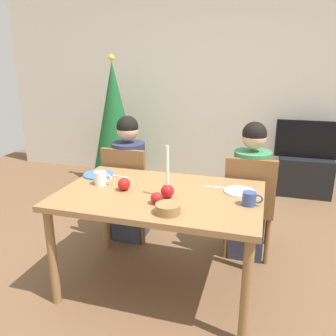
% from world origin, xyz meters
% --- Properties ---
extents(ground_plane, '(7.68, 7.68, 0.00)m').
position_xyz_m(ground_plane, '(0.00, 0.00, 0.00)').
color(ground_plane, brown).
extents(back_wall, '(6.40, 0.10, 2.60)m').
position_xyz_m(back_wall, '(0.00, 2.60, 1.30)').
color(back_wall, beige).
rests_on(back_wall, ground).
extents(dining_table, '(1.40, 0.90, 0.75)m').
position_xyz_m(dining_table, '(0.00, 0.00, 0.67)').
color(dining_table, olive).
rests_on(dining_table, ground).
extents(chair_left, '(0.40, 0.40, 0.90)m').
position_xyz_m(chair_left, '(-0.50, 0.61, 0.51)').
color(chair_left, brown).
rests_on(chair_left, ground).
extents(chair_right, '(0.40, 0.40, 0.90)m').
position_xyz_m(chair_right, '(0.59, 0.61, 0.51)').
color(chair_right, brown).
rests_on(chair_right, ground).
extents(person_left_child, '(0.30, 0.30, 1.17)m').
position_xyz_m(person_left_child, '(-0.50, 0.64, 0.57)').
color(person_left_child, '#33384C').
rests_on(person_left_child, ground).
extents(person_right_child, '(0.30, 0.30, 1.17)m').
position_xyz_m(person_right_child, '(0.59, 0.64, 0.57)').
color(person_right_child, '#33384C').
rests_on(person_right_child, ground).
extents(tv_stand, '(0.64, 0.40, 0.48)m').
position_xyz_m(tv_stand, '(1.19, 2.30, 0.24)').
color(tv_stand, black).
rests_on(tv_stand, ground).
extents(tv, '(0.79, 0.05, 0.46)m').
position_xyz_m(tv, '(1.19, 2.30, 0.71)').
color(tv, black).
rests_on(tv, tv_stand).
extents(christmas_tree, '(0.64, 0.64, 1.71)m').
position_xyz_m(christmas_tree, '(-1.27, 2.00, 0.88)').
color(christmas_tree, brown).
rests_on(christmas_tree, ground).
extents(candle_centerpiece, '(0.09, 0.09, 0.36)m').
position_xyz_m(candle_centerpiece, '(0.07, -0.07, 0.82)').
color(candle_centerpiece, red).
rests_on(candle_centerpiece, dining_table).
extents(plate_left, '(0.24, 0.24, 0.01)m').
position_xyz_m(plate_left, '(-0.59, 0.22, 0.76)').
color(plate_left, teal).
rests_on(plate_left, dining_table).
extents(plate_right, '(0.21, 0.21, 0.01)m').
position_xyz_m(plate_right, '(0.53, 0.17, 0.76)').
color(plate_right, silver).
rests_on(plate_right, dining_table).
extents(mug_left, '(0.14, 0.09, 0.10)m').
position_xyz_m(mug_left, '(-0.47, 0.04, 0.80)').
color(mug_left, white).
rests_on(mug_left, dining_table).
extents(mug_right, '(0.13, 0.09, 0.09)m').
position_xyz_m(mug_right, '(0.61, -0.04, 0.79)').
color(mug_right, '#33477F').
rests_on(mug_right, dining_table).
extents(fork_left, '(0.18, 0.04, 0.01)m').
position_xyz_m(fork_left, '(-0.42, 0.23, 0.75)').
color(fork_left, silver).
rests_on(fork_left, dining_table).
extents(fork_right, '(0.18, 0.02, 0.01)m').
position_xyz_m(fork_right, '(0.37, 0.20, 0.75)').
color(fork_right, silver).
rests_on(fork_right, dining_table).
extents(bowl_walnuts, '(0.15, 0.15, 0.06)m').
position_xyz_m(bowl_walnuts, '(0.15, -0.30, 0.78)').
color(bowl_walnuts, olive).
rests_on(bowl_walnuts, dining_table).
extents(apple_near_candle, '(0.08, 0.08, 0.08)m').
position_xyz_m(apple_near_candle, '(0.04, -0.19, 0.79)').
color(apple_near_candle, '#B31A1A').
rests_on(apple_near_candle, dining_table).
extents(apple_by_left_plate, '(0.09, 0.09, 0.09)m').
position_xyz_m(apple_by_left_plate, '(-0.26, -0.02, 0.79)').
color(apple_by_left_plate, '#B41716').
rests_on(apple_by_left_plate, dining_table).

